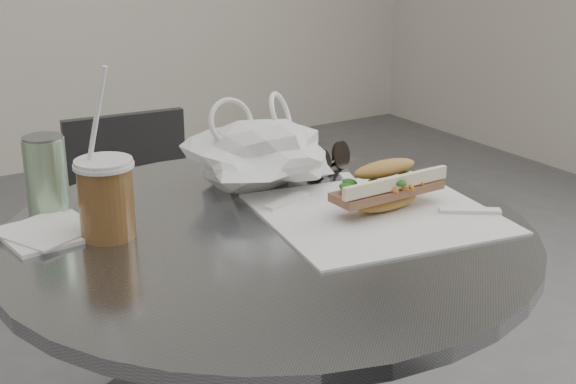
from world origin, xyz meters
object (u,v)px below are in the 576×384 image
sunglasses (330,162)px  banh_mi (386,187)px  chair_far (150,285)px  iced_coffee (106,197)px  drink_can (46,175)px

sunglasses → banh_mi: bearing=-123.4°
chair_far → banh_mi: banh_mi is taller
banh_mi → sunglasses: (0.04, 0.20, -0.02)m
banh_mi → iced_coffee: (-0.39, 0.12, 0.02)m
iced_coffee → banh_mi: bearing=-17.8°
iced_coffee → sunglasses: size_ratio=2.19×
iced_coffee → chair_far: bearing=64.8°
chair_far → banh_mi: (0.08, -0.78, 0.46)m
sunglasses → iced_coffee: bearing=167.4°
drink_can → iced_coffee: bearing=-73.0°
drink_can → chair_far: bearing=55.9°
banh_mi → iced_coffee: size_ratio=0.95×
chair_far → sunglasses: bearing=106.9°
sunglasses → drink_can: size_ratio=0.93×
banh_mi → sunglasses: banh_mi is taller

